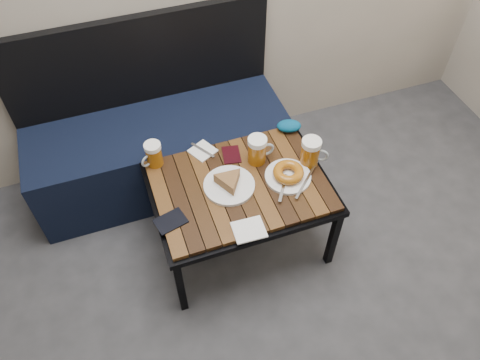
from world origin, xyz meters
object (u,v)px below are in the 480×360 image
object	(u,v)px
beer_mug_centre	(258,150)
passport_burgundy	(231,155)
beer_mug_left	(153,154)
passport_navy	(171,221)
plate_pie	(229,183)
bench	(159,145)
cafe_table	(240,190)
beer_mug_right	(311,152)
plate_bagel	(288,174)
knit_pouch	(289,126)

from	to	relation	value
beer_mug_centre	passport_burgundy	size ratio (longest dim) A/B	1.26
beer_mug_left	passport_burgundy	bearing A→B (deg)	141.46
beer_mug_left	passport_navy	xyz separation A→B (m)	(-0.01, -0.36, -0.06)
beer_mug_left	passport_burgundy	xyz separation A→B (m)	(0.37, -0.07, -0.06)
passport_navy	passport_burgundy	world-z (taller)	same
plate_pie	passport_navy	size ratio (longest dim) A/B	1.80
bench	plate_pie	bearing A→B (deg)	-68.43
cafe_table	bench	bearing A→B (deg)	115.91
cafe_table	beer_mug_centre	size ratio (longest dim) A/B	5.69
passport_navy	passport_burgundy	size ratio (longest dim) A/B	1.14
beer_mug_right	passport_navy	xyz separation A→B (m)	(-0.72, -0.11, -0.07)
plate_bagel	knit_pouch	distance (m)	0.33
plate_pie	passport_navy	bearing A→B (deg)	-161.46
cafe_table	passport_navy	size ratio (longest dim) A/B	6.29
beer_mug_left	passport_burgundy	world-z (taller)	beer_mug_left
plate_pie	passport_burgundy	distance (m)	0.20
beer_mug_centre	plate_bagel	distance (m)	0.19
plate_bagel	passport_navy	distance (m)	0.59
plate_bagel	knit_pouch	xyz separation A→B (m)	(0.13, 0.30, 0.00)
cafe_table	beer_mug_right	distance (m)	0.38
beer_mug_right	plate_pie	size ratio (longest dim) A/B	0.62
beer_mug_right	knit_pouch	size ratio (longest dim) A/B	1.20
bench	passport_burgundy	xyz separation A→B (m)	(0.30, -0.39, 0.20)
knit_pouch	beer_mug_left	bearing A→B (deg)	-179.90
beer_mug_left	knit_pouch	size ratio (longest dim) A/B	1.04
beer_mug_centre	knit_pouch	size ratio (longest dim) A/B	1.18
knit_pouch	plate_bagel	bearing A→B (deg)	-113.88
cafe_table	passport_navy	xyz separation A→B (m)	(-0.36, -0.10, 0.05)
plate_pie	bench	bearing A→B (deg)	111.57
knit_pouch	beer_mug_right	bearing A→B (deg)	-89.37
passport_burgundy	cafe_table	bearing A→B (deg)	-86.01
bench	beer_mug_right	xyz separation A→B (m)	(0.64, -0.57, 0.27)
beer_mug_centre	beer_mug_right	distance (m)	0.25
beer_mug_right	plate_pie	distance (m)	0.42
beer_mug_left	beer_mug_right	size ratio (longest dim) A/B	0.87
cafe_table	plate_bagel	size ratio (longest dim) A/B	3.21
beer_mug_right	plate_bagel	size ratio (longest dim) A/B	0.57
bench	knit_pouch	bearing A→B (deg)	-26.49
bench	plate_pie	world-z (taller)	bench
beer_mug_right	knit_pouch	distance (m)	0.25
beer_mug_right	passport_burgundy	bearing A→B (deg)	-177.62
cafe_table	beer_mug_centre	xyz separation A→B (m)	(0.13, 0.11, 0.12)
bench	passport_burgundy	distance (m)	0.53
beer_mug_left	knit_pouch	distance (m)	0.71
beer_mug_left	bench	bearing A→B (deg)	-129.27
beer_mug_right	knit_pouch	world-z (taller)	beer_mug_right
beer_mug_right	passport_navy	size ratio (longest dim) A/B	1.12
cafe_table	beer_mug_left	xyz separation A→B (m)	(-0.35, 0.26, 0.11)
beer_mug_left	beer_mug_centre	world-z (taller)	beer_mug_centre
beer_mug_right	passport_navy	distance (m)	0.74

